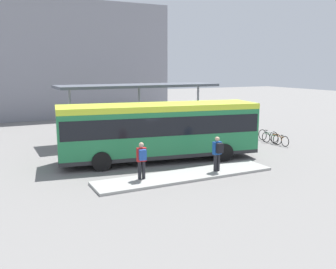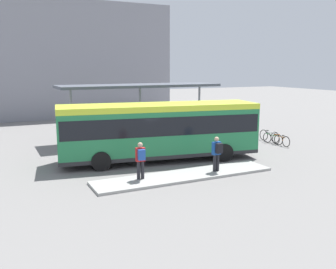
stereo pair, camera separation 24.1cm
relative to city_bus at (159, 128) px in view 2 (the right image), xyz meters
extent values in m
plane|color=slate|center=(-0.01, 0.00, -1.82)|extent=(120.00, 120.00, 0.00)
cube|color=#9E9E99|center=(-0.25, -3.41, -1.76)|extent=(8.77, 1.80, 0.12)
cube|color=#237A47|center=(-0.01, 0.00, -0.09)|extent=(10.98, 4.27, 2.76)
cube|color=#C6DB33|center=(-0.01, 0.00, 1.14)|extent=(11.00, 4.29, 0.30)
cube|color=black|center=(-0.01, 0.00, 0.24)|extent=(10.77, 4.27, 0.97)
cube|color=black|center=(5.25, -0.85, 0.24)|extent=(0.46, 2.37, 1.06)
cube|color=#28282B|center=(-0.01, 0.00, -1.37)|extent=(10.99, 4.28, 0.20)
cylinder|color=black|center=(3.46, 0.70, -1.33)|extent=(1.01, 0.43, 0.97)
cylinder|color=black|center=(3.07, -1.76, -1.33)|extent=(1.01, 0.43, 0.97)
cylinder|color=black|center=(-3.08, 1.76, -1.33)|extent=(1.01, 0.43, 0.97)
cylinder|color=black|center=(-3.48, -0.70, -1.33)|extent=(1.01, 0.43, 0.97)
cylinder|color=#232328|center=(-2.47, -3.17, -1.29)|extent=(0.15, 0.15, 0.82)
cylinder|color=#232328|center=(-2.28, -3.19, -1.29)|extent=(0.15, 0.15, 0.82)
cube|color=#B21E1E|center=(-2.37, -3.18, -0.57)|extent=(0.43, 0.27, 0.61)
cube|color=#234CA3|center=(-2.40, -3.39, -0.54)|extent=(0.33, 0.23, 0.47)
sphere|color=tan|center=(-2.37, -3.18, -0.13)|extent=(0.22, 0.22, 0.22)
cylinder|color=#232328|center=(1.28, -3.57, -1.29)|extent=(0.15, 0.15, 0.82)
cylinder|color=#232328|center=(1.47, -3.56, -1.29)|extent=(0.15, 0.15, 0.82)
cube|color=#194799|center=(1.37, -3.56, -0.57)|extent=(0.43, 0.25, 0.62)
cube|color=black|center=(1.39, -3.78, -0.54)|extent=(0.32, 0.22, 0.47)
sphere|color=tan|center=(1.37, -3.56, -0.13)|extent=(0.22, 0.22, 0.22)
torus|color=black|center=(8.78, 0.58, -1.47)|extent=(0.06, 0.71, 0.71)
torus|color=black|center=(8.77, -0.37, -1.47)|extent=(0.06, 0.71, 0.71)
cylinder|color=orange|center=(8.77, 0.11, -1.24)|extent=(0.05, 0.75, 0.04)
cylinder|color=orange|center=(8.77, -0.07, -1.30)|extent=(0.04, 0.04, 0.35)
cube|color=black|center=(8.77, -0.07, -1.13)|extent=(0.07, 0.18, 0.04)
cylinder|color=orange|center=(8.78, 0.49, -1.16)|extent=(0.48, 0.04, 0.03)
torus|color=black|center=(8.61, 1.26, -1.47)|extent=(0.15, 0.70, 0.71)
torus|color=black|center=(8.75, 0.31, -1.47)|extent=(0.15, 0.70, 0.71)
cylinder|color=#287F3D|center=(8.68, 0.78, -1.24)|extent=(0.14, 0.74, 0.04)
cylinder|color=#287F3D|center=(8.71, 0.61, -1.30)|extent=(0.04, 0.04, 0.35)
cube|color=black|center=(8.71, 0.61, -1.13)|extent=(0.10, 0.19, 0.04)
cylinder|color=#287F3D|center=(8.63, 1.16, -1.16)|extent=(0.48, 0.10, 0.03)
torus|color=black|center=(9.02, 0.94, -1.44)|extent=(0.12, 0.77, 0.76)
torus|color=black|center=(8.92, 1.98, -1.44)|extent=(0.12, 0.77, 0.76)
cylinder|color=silver|center=(8.97, 1.46, -1.19)|extent=(0.11, 0.81, 0.04)
cylinder|color=silver|center=(8.95, 1.65, -1.26)|extent=(0.04, 0.04, 0.38)
cube|color=black|center=(8.95, 1.65, -1.07)|extent=(0.09, 0.19, 0.04)
cylinder|color=silver|center=(9.01, 1.05, -1.10)|extent=(0.48, 0.08, 0.03)
cube|color=#4C515B|center=(1.29, 6.08, 1.97)|extent=(11.25, 3.08, 0.18)
cylinder|color=gray|center=(-3.49, 6.08, 0.03)|extent=(0.16, 0.16, 3.70)
cylinder|color=gray|center=(6.08, 6.08, 0.03)|extent=(0.16, 0.16, 3.70)
cylinder|color=gray|center=(1.29, 6.08, 0.03)|extent=(0.16, 0.16, 3.70)
cube|color=gray|center=(-2.24, 25.95, 3.93)|extent=(24.31, 13.90, 11.50)
camera|label=1|loc=(-8.50, -18.15, 3.25)|focal=40.00mm
camera|label=2|loc=(-8.28, -18.26, 3.25)|focal=40.00mm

